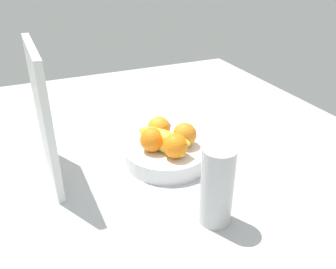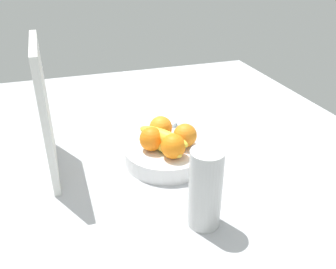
{
  "view_description": "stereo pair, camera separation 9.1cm",
  "coord_description": "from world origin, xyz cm",
  "views": [
    {
      "loc": [
        -78.89,
        35.44,
        56.48
      ],
      "look_at": [
        2.85,
        -0.38,
        8.83
      ],
      "focal_mm": 38.03,
      "sensor_mm": 36.0,
      "label": 1
    },
    {
      "loc": [
        -82.12,
        26.93,
        56.48
      ],
      "look_at": [
        2.85,
        -0.38,
        8.83
      ],
      "focal_mm": 38.03,
      "sensor_mm": 36.0,
      "label": 2
    }
  ],
  "objects": [
    {
      "name": "orange_front_right",
      "position": [
        8.71,
        -0.24,
        8.27
      ],
      "size": [
        6.89,
        6.89,
        6.89
      ],
      "primitive_type": "sphere",
      "color": "orange",
      "rests_on": "fruit_bowl"
    },
    {
      "name": "orange_center",
      "position": [
        2.73,
        4.53,
        8.27
      ],
      "size": [
        6.89,
        6.89,
        6.89
      ],
      "primitive_type": "sphere",
      "color": "orange",
      "rests_on": "fruit_bowl"
    },
    {
      "name": "cutting_board",
      "position": [
        9.39,
        31.64,
        18.0
      ],
      "size": [
        28.02,
        2.24,
        36.0
      ],
      "primitive_type": "cube",
      "rotation": [
        0.0,
        0.0,
        0.02
      ],
      "color": "silver",
      "rests_on": "ground_plane"
    },
    {
      "name": "banana_bunch",
      "position": [
        1.65,
        1.62,
        7.93
      ],
      "size": [
        17.33,
        12.87,
        6.2
      ],
      "color": "yellow",
      "rests_on": "fruit_bowl"
    },
    {
      "name": "fruit_bowl",
      "position": [
        2.85,
        -0.38,
        2.41
      ],
      "size": [
        24.69,
        24.69,
        4.83
      ],
      "primitive_type": "cylinder",
      "color": "white",
      "rests_on": "ground_plane"
    },
    {
      "name": "ground_plane",
      "position": [
        0.0,
        0.0,
        -1.5
      ],
      "size": [
        180.0,
        140.0,
        3.0
      ],
      "primitive_type": "cube",
      "color": "#B2B5BA"
    },
    {
      "name": "orange_front_left",
      "position": [
        1.78,
        -5.16,
        8.27
      ],
      "size": [
        6.89,
        6.89,
        6.89
      ],
      "primitive_type": "sphere",
      "color": "orange",
      "rests_on": "fruit_bowl"
    },
    {
      "name": "thermos_tumbler",
      "position": [
        -24.94,
        0.26,
        9.52
      ],
      "size": [
        7.4,
        7.4,
        19.04
      ],
      "primitive_type": "cylinder",
      "color": "silver",
      "rests_on": "ground_plane"
    },
    {
      "name": "jar_lid",
      "position": [
        25.68,
        -6.72,
        0.81
      ],
      "size": [
        7.83,
        7.83,
        1.62
      ],
      "primitive_type": "cylinder",
      "color": "white",
      "rests_on": "ground_plane"
    },
    {
      "name": "orange_back_left",
      "position": [
        -3.04,
        -0.25,
        8.27
      ],
      "size": [
        6.89,
        6.89,
        6.89
      ],
      "primitive_type": "sphere",
      "color": "orange",
      "rests_on": "fruit_bowl"
    }
  ]
}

